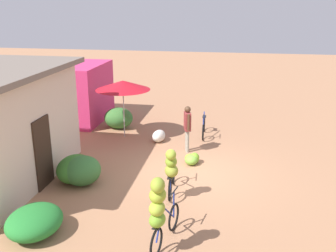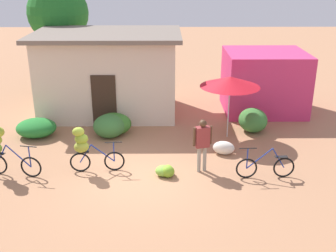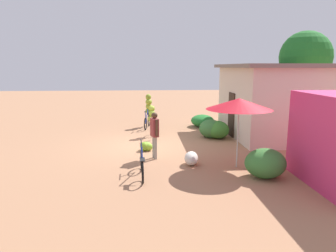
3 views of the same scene
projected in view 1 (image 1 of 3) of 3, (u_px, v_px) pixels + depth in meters
ground_plane at (192, 174)px, 11.94m from camera, size 60.00×60.00×0.00m
shop_pink at (72, 92)px, 17.07m from camera, size 3.20×2.80×2.47m
hedge_bush_front_left at (34, 222)px, 8.76m from camera, size 1.41×1.23×0.64m
hedge_bush_front_right at (82, 171)px, 11.17m from camera, size 1.13×1.05×0.83m
hedge_bush_mid at (75, 169)px, 11.33m from camera, size 1.28×1.03×0.78m
hedge_bush_by_door at (118, 118)px, 16.12m from camera, size 1.04×1.19×0.86m
market_umbrella at (123, 85)px, 14.60m from camera, size 2.06×2.06×2.21m
bicycle_leftmost at (159, 209)px, 7.94m from camera, size 1.69×0.47×1.74m
bicycle_near_pile at (171, 169)px, 10.28m from camera, size 1.62×0.47×1.43m
bicycle_center_loaded at (204, 127)px, 15.23m from camera, size 1.71×0.16×0.96m
banana_pile_on_ground at (192, 159)px, 12.64m from camera, size 0.58×0.50×0.35m
produce_sack at (159, 136)px, 14.62m from camera, size 0.77×0.57×0.44m
person_vendor at (187, 124)px, 13.42m from camera, size 0.56×0.30×1.63m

